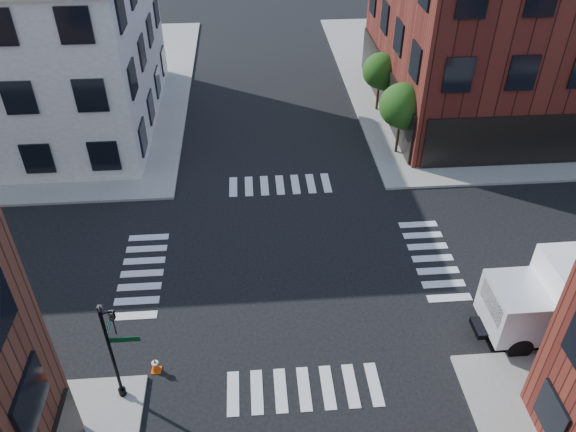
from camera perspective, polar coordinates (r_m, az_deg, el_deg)
The scene contains 6 objects.
ground at distance 27.02m, azimuth 0.16°, elevation -5.08°, with size 120.00×120.00×0.00m, color black.
sidewalk_ne at distance 50.18m, azimuth 23.35°, elevation 12.93°, with size 30.00×30.00×0.15m, color gray.
tree_near at distance 34.73m, azimuth 11.56°, elevation 10.72°, with size 2.69×2.69×4.49m.
tree_far at distance 40.14m, azimuth 9.43°, elevation 14.17°, with size 2.43×2.43×4.07m.
signal_pole at distance 20.88m, azimuth -17.43°, elevation -12.24°, with size 1.29×1.24×4.60m.
traffic_cone at distance 23.17m, azimuth -13.32°, elevation -14.52°, with size 0.40×0.40×0.70m.
Camera 1 is at (-1.63, -20.01, 18.09)m, focal length 35.00 mm.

